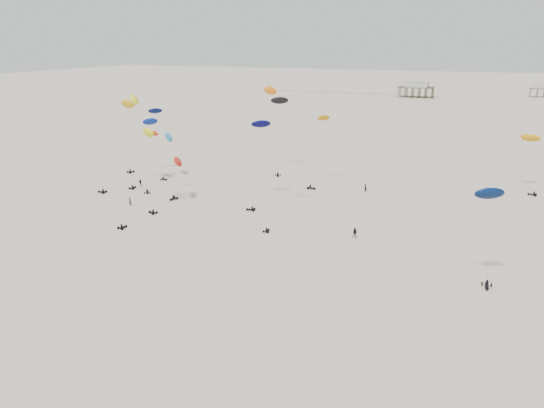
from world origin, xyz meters
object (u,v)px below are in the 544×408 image
at_px(pavilion_main, 416,90).
at_px(pavilion_small, 537,91).
at_px(rig_0, 489,218).
at_px(rig_7, 531,151).
at_px(spectator_0, 130,206).

xyz_separation_m(pavilion_main, pavilion_small, (70.00, 30.00, -0.74)).
height_order(rig_0, rig_7, rig_0).
distance_m(pavilion_small, rig_0, 295.88).
bearing_deg(rig_7, rig_0, -179.00).
relative_size(rig_0, rig_7, 1.04).
distance_m(rig_0, rig_7, 58.61).
bearing_deg(pavilion_main, pavilion_small, 23.20).
bearing_deg(spectator_0, rig_7, -111.66).
distance_m(pavilion_main, spectator_0, 255.24).
distance_m(pavilion_main, pavilion_small, 76.16).
bearing_deg(spectator_0, pavilion_main, -58.12).
xyz_separation_m(pavilion_main, rig_7, (53.44, -206.77, 5.10)).
bearing_deg(rig_0, rig_7, -100.62).
bearing_deg(rig_0, pavilion_main, -82.62).
xyz_separation_m(pavilion_main, spectator_0, (-26.39, -253.84, -4.22)).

